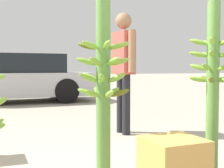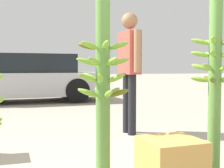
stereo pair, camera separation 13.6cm
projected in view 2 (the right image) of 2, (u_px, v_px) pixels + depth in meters
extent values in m
cylinder|color=#5B8C3D|center=(103.00, 88.00, 2.64)|extent=(0.12, 0.12, 1.52)
ellipsoid|color=#545914|center=(87.00, 46.00, 2.67)|extent=(0.17, 0.15, 0.09)
ellipsoid|color=#75A333|center=(90.00, 45.00, 2.53)|extent=(0.18, 0.11, 0.09)
ellipsoid|color=#75A333|center=(106.00, 45.00, 2.49)|extent=(0.07, 0.18, 0.09)
ellipsoid|color=#75A333|center=(119.00, 46.00, 2.58)|extent=(0.17, 0.15, 0.09)
ellipsoid|color=#75A333|center=(115.00, 47.00, 2.72)|extent=(0.18, 0.11, 0.09)
ellipsoid|color=#75A333|center=(100.00, 47.00, 2.76)|extent=(0.07, 0.18, 0.09)
ellipsoid|color=#75A333|center=(112.00, 61.00, 2.51)|extent=(0.08, 0.19, 0.09)
ellipsoid|color=#75A333|center=(119.00, 62.00, 2.64)|extent=(0.18, 0.10, 0.09)
ellipsoid|color=#75A333|center=(111.00, 62.00, 2.76)|extent=(0.16, 0.15, 0.09)
ellipsoid|color=#75A333|center=(95.00, 62.00, 2.75)|extent=(0.08, 0.19, 0.09)
ellipsoid|color=#75A333|center=(86.00, 62.00, 2.63)|extent=(0.18, 0.10, 0.09)
ellipsoid|color=#75A333|center=(94.00, 61.00, 2.51)|extent=(0.16, 0.15, 0.09)
ellipsoid|color=#545914|center=(118.00, 77.00, 2.70)|extent=(0.18, 0.06, 0.10)
ellipsoid|color=#75A333|center=(105.00, 77.00, 2.78)|extent=(0.12, 0.18, 0.10)
ellipsoid|color=#75A333|center=(90.00, 77.00, 2.72)|extent=(0.14, 0.17, 0.10)
ellipsoid|color=#75A333|center=(87.00, 78.00, 2.58)|extent=(0.18, 0.06, 0.10)
ellipsoid|color=#75A333|center=(101.00, 78.00, 2.50)|extent=(0.12, 0.18, 0.10)
ellipsoid|color=#75A333|center=(116.00, 78.00, 2.56)|extent=(0.14, 0.17, 0.10)
ellipsoid|color=#545914|center=(119.00, 93.00, 2.62)|extent=(0.18, 0.13, 0.10)
ellipsoid|color=#75A333|center=(114.00, 92.00, 2.75)|extent=(0.18, 0.13, 0.10)
ellipsoid|color=#75A333|center=(98.00, 91.00, 2.78)|extent=(0.05, 0.18, 0.10)
ellipsoid|color=#75A333|center=(87.00, 92.00, 2.67)|extent=(0.18, 0.13, 0.10)
ellipsoid|color=#75A333|center=(91.00, 94.00, 2.54)|extent=(0.18, 0.13, 0.10)
ellipsoid|color=#75A333|center=(108.00, 94.00, 2.51)|extent=(0.05, 0.18, 0.10)
cylinder|color=#5B8C3D|center=(215.00, 87.00, 2.74)|extent=(0.11, 0.11, 1.52)
ellipsoid|color=#75A333|center=(208.00, 43.00, 2.85)|extent=(0.07, 0.17, 0.08)
ellipsoid|color=#75A333|center=(200.00, 42.00, 2.74)|extent=(0.17, 0.12, 0.08)
ellipsoid|color=#75A333|center=(213.00, 40.00, 2.60)|extent=(0.15, 0.15, 0.08)
ellipsoid|color=#75A333|center=(208.00, 55.00, 2.85)|extent=(0.07, 0.17, 0.07)
ellipsoid|color=#75A333|center=(200.00, 54.00, 2.74)|extent=(0.17, 0.12, 0.07)
ellipsoid|color=#75A333|center=(213.00, 54.00, 2.61)|extent=(0.15, 0.14, 0.07)
ellipsoid|color=#75A333|center=(213.00, 67.00, 2.86)|extent=(0.12, 0.17, 0.08)
ellipsoid|color=#75A333|center=(200.00, 67.00, 2.79)|extent=(0.14, 0.15, 0.08)
ellipsoid|color=#75A333|center=(208.00, 67.00, 2.64)|extent=(0.17, 0.11, 0.08)
ellipsoid|color=#545914|center=(208.00, 79.00, 2.86)|extent=(0.07, 0.17, 0.07)
ellipsoid|color=#75A333|center=(200.00, 79.00, 2.76)|extent=(0.17, 0.12, 0.07)
ellipsoid|color=#545914|center=(212.00, 80.00, 2.62)|extent=(0.15, 0.14, 0.07)
cylinder|color=black|center=(127.00, 103.00, 4.46)|extent=(0.11, 0.11, 0.84)
cylinder|color=black|center=(132.00, 105.00, 4.30)|extent=(0.11, 0.11, 0.84)
cube|color=#BF4C3F|center=(129.00, 53.00, 4.34)|extent=(0.19, 0.41, 0.59)
cylinder|color=#936B4C|center=(122.00, 53.00, 4.57)|extent=(0.10, 0.10, 0.56)
cylinder|color=#936B4C|center=(137.00, 51.00, 4.11)|extent=(0.10, 0.10, 0.56)
sphere|color=#936B4C|center=(130.00, 21.00, 4.32)|extent=(0.23, 0.23, 0.23)
cube|color=#B7B7BC|center=(21.00, 84.00, 8.44)|extent=(4.44, 1.75, 0.62)
cube|color=black|center=(27.00, 63.00, 8.47)|extent=(2.45, 1.61, 0.49)
cylinder|color=black|center=(77.00, 91.00, 8.18)|extent=(0.65, 0.20, 0.65)
cylinder|color=black|center=(65.00, 87.00, 9.66)|extent=(0.65, 0.20, 0.65)
cube|color=#C69347|center=(171.00, 166.00, 2.29)|extent=(0.41, 0.41, 0.41)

